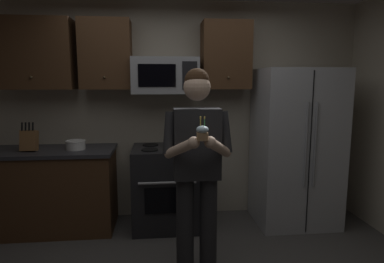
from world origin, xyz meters
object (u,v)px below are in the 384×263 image
(microwave, at_px, (165,76))
(cupcake, at_px, (202,133))
(bowl_large_white, at_px, (76,145))
(person, at_px, (197,162))
(oven_range, at_px, (167,187))
(refrigerator, at_px, (296,147))
(knife_block, at_px, (29,140))

(microwave, bearing_deg, cupcake, -81.01)
(bowl_large_white, xyz_separation_m, person, (1.22, -1.01, 0.02))
(microwave, height_order, person, microwave)
(oven_range, bearing_deg, refrigerator, -1.50)
(oven_range, xyz_separation_m, cupcake, (0.23, -1.34, 0.83))
(oven_range, height_order, microwave, microwave)
(bowl_large_white, bearing_deg, knife_block, -176.24)
(oven_range, relative_size, microwave, 1.26)
(person, bearing_deg, bowl_large_white, 140.32)
(microwave, bearing_deg, person, -78.46)
(oven_range, relative_size, cupcake, 5.36)
(microwave, xyz_separation_m, refrigerator, (1.50, -0.16, -0.82))
(refrigerator, xyz_separation_m, knife_block, (-2.96, 0.01, 0.13))
(person, distance_m, cupcake, 0.44)
(knife_block, distance_m, bowl_large_white, 0.48)
(refrigerator, xyz_separation_m, bowl_large_white, (-2.49, 0.04, 0.07))
(bowl_large_white, distance_m, person, 1.59)
(oven_range, relative_size, refrigerator, 0.52)
(knife_block, bearing_deg, microwave, 5.82)
(oven_range, height_order, bowl_large_white, bowl_large_white)
(refrigerator, distance_m, cupcake, 1.86)
(microwave, relative_size, refrigerator, 0.41)
(bowl_large_white, relative_size, cupcake, 1.24)
(oven_range, distance_m, knife_block, 1.57)
(bowl_large_white, bearing_deg, cupcake, -47.71)
(refrigerator, distance_m, knife_block, 2.96)
(knife_block, bearing_deg, cupcake, -37.77)
(knife_block, bearing_deg, bowl_large_white, 3.76)
(microwave, height_order, refrigerator, microwave)
(person, relative_size, cupcake, 10.13)
(person, height_order, cupcake, person)
(microwave, distance_m, bowl_large_white, 1.25)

